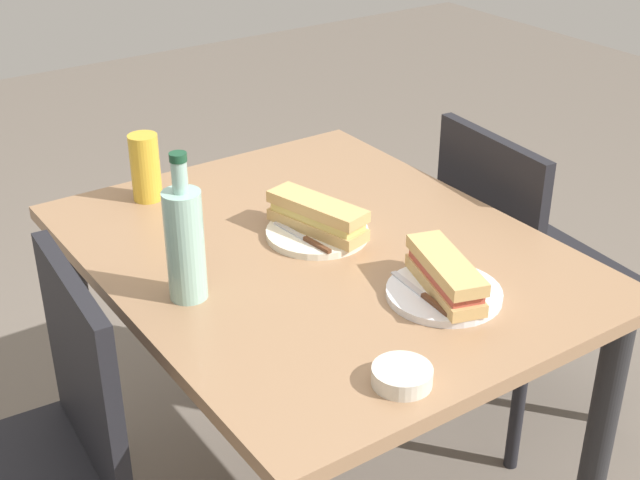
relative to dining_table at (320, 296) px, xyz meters
The scene contains 12 objects.
dining_table is the anchor object (origin of this frame).
chair_far 0.65m from the dining_table, 90.52° to the left, with size 0.43×0.43×0.87m.
chair_near 0.65m from the dining_table, 86.82° to the right, with size 0.43×0.43×0.87m.
plate_near 0.14m from the dining_table, 28.57° to the right, with size 0.22×0.22×0.01m, color silver.
baguette_sandwich_near 0.18m from the dining_table, 28.57° to the right, with size 0.24×0.13×0.07m.
knife_near 0.14m from the dining_table, 37.15° to the left, with size 0.18×0.03×0.01m.
plate_far 0.33m from the dining_table, 163.69° to the right, with size 0.22×0.22×0.01m, color white.
baguette_sandwich_far 0.35m from the dining_table, 163.69° to the right, with size 0.23×0.13×0.07m.
knife_far 0.32m from the dining_table, behind, with size 0.18×0.03×0.01m.
water_bottle 0.39m from the dining_table, 93.01° to the left, with size 0.07×0.07×0.29m.
beer_glass 0.51m from the dining_table, 24.20° to the left, with size 0.07×0.07×0.16m, color gold.
olive_bowl 0.50m from the dining_table, 161.68° to the left, with size 0.10×0.10×0.03m, color silver.
Camera 1 is at (-1.33, 0.91, 1.63)m, focal length 49.48 mm.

